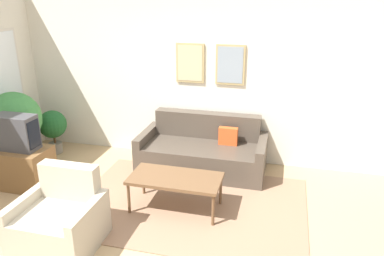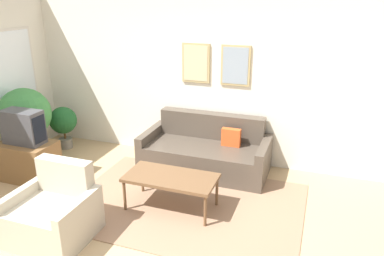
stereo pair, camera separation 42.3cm
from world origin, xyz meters
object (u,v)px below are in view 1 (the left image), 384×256
(couch, at_px, (203,152))
(coffee_table, at_px, (175,180))
(tv, at_px, (16,132))
(armchair, at_px, (60,221))
(potted_plant_tall, at_px, (14,120))

(couch, distance_m, coffee_table, 1.21)
(tv, bearing_deg, coffee_table, -1.42)
(coffee_table, height_order, armchair, armchair)
(tv, bearing_deg, armchair, -38.97)
(tv, xyz_separation_m, armchair, (1.26, -1.02, -0.52))
(couch, xyz_separation_m, tv, (-2.33, -1.14, 0.51))
(couch, xyz_separation_m, coffee_table, (-0.08, -1.20, 0.13))
(potted_plant_tall, bearing_deg, coffee_table, -11.77)
(coffee_table, relative_size, potted_plant_tall, 0.94)
(couch, relative_size, tv, 3.32)
(couch, xyz_separation_m, armchair, (-1.07, -2.16, -0.01))
(armchair, bearing_deg, couch, 65.72)
(tv, height_order, potted_plant_tall, potted_plant_tall)
(coffee_table, distance_m, armchair, 1.39)
(coffee_table, xyz_separation_m, tv, (-2.25, 0.06, 0.39))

